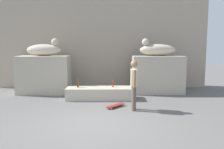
# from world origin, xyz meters

# --- Properties ---
(ground_plane) EXTENTS (40.00, 40.00, 0.00)m
(ground_plane) POSITION_xyz_m (0.00, 0.00, 0.00)
(ground_plane) COLOR #605E5B
(facade_wall) EXTENTS (10.54, 0.60, 6.17)m
(facade_wall) POSITION_xyz_m (0.00, 5.86, 3.09)
(facade_wall) COLOR tan
(facade_wall) RESTS_ON ground_plane
(pedestal_left) EXTENTS (2.27, 1.26, 1.68)m
(pedestal_left) POSITION_xyz_m (-2.55, 4.31, 0.84)
(pedestal_left) COLOR #B7AD99
(pedestal_left) RESTS_ON ground_plane
(pedestal_right) EXTENTS (2.27, 1.26, 1.68)m
(pedestal_right) POSITION_xyz_m (2.55, 4.31, 0.84)
(pedestal_right) COLOR #B7AD99
(pedestal_right) RESTS_ON ground_plane
(statue_reclining_left) EXTENTS (1.68, 0.84, 0.78)m
(statue_reclining_left) POSITION_xyz_m (-2.52, 4.30, 1.96)
(statue_reclining_left) COLOR beige
(statue_reclining_left) RESTS_ON pedestal_left
(statue_reclining_right) EXTENTS (1.62, 0.61, 0.78)m
(statue_reclining_right) POSITION_xyz_m (2.52, 4.31, 1.96)
(statue_reclining_right) COLOR beige
(statue_reclining_right) RESTS_ON pedestal_right
(ledge_block) EXTENTS (2.68, 0.88, 0.47)m
(ledge_block) POSITION_xyz_m (0.00, 3.02, 0.24)
(ledge_block) COLOR #B7AD99
(ledge_block) RESTS_ON ground_plane
(skater) EXTENTS (0.23, 0.54, 1.67)m
(skater) POSITION_xyz_m (1.19, 1.37, 0.92)
(skater) COLOR brown
(skater) RESTS_ON ground_plane
(skateboard) EXTENTS (0.69, 0.72, 0.08)m
(skateboard) POSITION_xyz_m (0.59, 1.71, 0.06)
(skateboard) COLOR maroon
(skateboard) RESTS_ON ground_plane
(bottle_red) EXTENTS (0.06, 0.06, 0.28)m
(bottle_red) POSITION_xyz_m (0.52, 3.11, 0.58)
(bottle_red) COLOR red
(bottle_red) RESTS_ON ledge_block
(bottle_brown) EXTENTS (0.08, 0.08, 0.30)m
(bottle_brown) POSITION_xyz_m (-0.89, 3.05, 0.59)
(bottle_brown) COLOR #593314
(bottle_brown) RESTS_ON ledge_block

